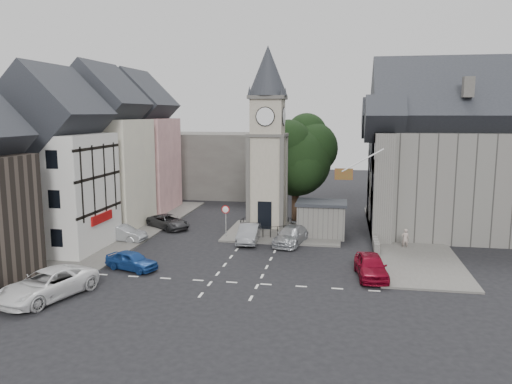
% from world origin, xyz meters
% --- Properties ---
extents(ground, '(120.00, 120.00, 0.00)m').
position_xyz_m(ground, '(0.00, 0.00, 0.00)').
color(ground, black).
rests_on(ground, ground).
extents(pavement_west, '(6.00, 30.00, 0.14)m').
position_xyz_m(pavement_west, '(-12.50, 6.00, 0.07)').
color(pavement_west, '#595651').
rests_on(pavement_west, ground).
extents(pavement_east, '(6.00, 26.00, 0.14)m').
position_xyz_m(pavement_east, '(12.00, 8.00, 0.07)').
color(pavement_east, '#595651').
rests_on(pavement_east, ground).
extents(central_island, '(10.00, 8.00, 0.16)m').
position_xyz_m(central_island, '(1.50, 8.00, 0.08)').
color(central_island, '#595651').
rests_on(central_island, ground).
extents(road_markings, '(20.00, 8.00, 0.01)m').
position_xyz_m(road_markings, '(0.00, -5.50, 0.01)').
color(road_markings, silver).
rests_on(road_markings, ground).
extents(clock_tower, '(4.86, 4.86, 16.25)m').
position_xyz_m(clock_tower, '(0.00, 7.99, 8.12)').
color(clock_tower, '#4C4944').
rests_on(clock_tower, ground).
extents(stone_shelter, '(4.30, 3.30, 3.08)m').
position_xyz_m(stone_shelter, '(4.80, 7.50, 1.55)').
color(stone_shelter, slate).
rests_on(stone_shelter, ground).
extents(town_tree, '(7.20, 7.20, 10.80)m').
position_xyz_m(town_tree, '(2.00, 13.00, 6.97)').
color(town_tree, black).
rests_on(town_tree, ground).
extents(warning_sign_post, '(0.70, 0.19, 2.85)m').
position_xyz_m(warning_sign_post, '(-3.20, 5.43, 2.03)').
color(warning_sign_post, black).
rests_on(warning_sign_post, ground).
extents(terrace_pink, '(8.10, 7.60, 12.80)m').
position_xyz_m(terrace_pink, '(-15.50, 16.00, 6.58)').
color(terrace_pink, tan).
rests_on(terrace_pink, ground).
extents(terrace_cream, '(8.10, 7.60, 12.80)m').
position_xyz_m(terrace_cream, '(-15.50, 8.00, 6.58)').
color(terrace_cream, '#F0E8C9').
rests_on(terrace_cream, ground).
extents(terrace_tudor, '(8.10, 7.60, 12.00)m').
position_xyz_m(terrace_tudor, '(-15.50, 0.00, 6.19)').
color(terrace_tudor, silver).
rests_on(terrace_tudor, ground).
extents(backdrop_west, '(20.00, 10.00, 8.00)m').
position_xyz_m(backdrop_west, '(-12.00, 28.00, 4.00)').
color(backdrop_west, '#4C4944').
rests_on(backdrop_west, ground).
extents(east_building, '(14.40, 11.40, 12.60)m').
position_xyz_m(east_building, '(15.59, 11.00, 6.26)').
color(east_building, slate).
rests_on(east_building, ground).
extents(east_boundary_wall, '(0.40, 16.00, 0.90)m').
position_xyz_m(east_boundary_wall, '(9.20, 10.00, 0.45)').
color(east_boundary_wall, slate).
rests_on(east_boundary_wall, ground).
extents(flagpole, '(3.68, 0.10, 2.74)m').
position_xyz_m(flagpole, '(8.00, 4.00, 7.00)').
color(flagpole, white).
rests_on(flagpole, ground).
extents(car_west_blue, '(4.11, 2.67, 1.30)m').
position_xyz_m(car_west_blue, '(-7.50, -4.14, 0.65)').
color(car_west_blue, navy).
rests_on(car_west_blue, ground).
extents(car_west_silver, '(4.30, 1.97, 1.37)m').
position_xyz_m(car_west_silver, '(-11.50, 2.94, 0.68)').
color(car_west_silver, gray).
rests_on(car_west_silver, ground).
extents(car_west_grey, '(5.03, 4.41, 1.29)m').
position_xyz_m(car_west_grey, '(-9.29, 8.00, 0.65)').
color(car_west_grey, '#2E2F31').
rests_on(car_west_grey, ground).
extents(car_island_silver, '(1.80, 4.64, 1.51)m').
position_xyz_m(car_island_silver, '(-1.00, 4.50, 0.75)').
color(car_island_silver, gray).
rests_on(car_island_silver, ground).
extents(car_island_east, '(2.98, 5.24, 1.43)m').
position_xyz_m(car_island_east, '(2.50, 4.50, 0.71)').
color(car_island_east, '#A9ACB1').
rests_on(car_island_east, ground).
extents(car_east_red, '(2.32, 4.74, 1.56)m').
position_xyz_m(car_east_red, '(8.50, -3.00, 0.78)').
color(car_east_red, maroon).
rests_on(car_east_red, ground).
extents(van_sw_white, '(4.44, 6.49, 1.65)m').
position_xyz_m(van_sw_white, '(-10.06, -10.00, 0.82)').
color(van_sw_white, white).
rests_on(van_sw_white, ground).
extents(pedestrian, '(0.63, 0.45, 1.62)m').
position_xyz_m(pedestrian, '(11.50, 4.62, 0.81)').
color(pedestrian, '#AC9A8E').
rests_on(pedestrian, ground).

